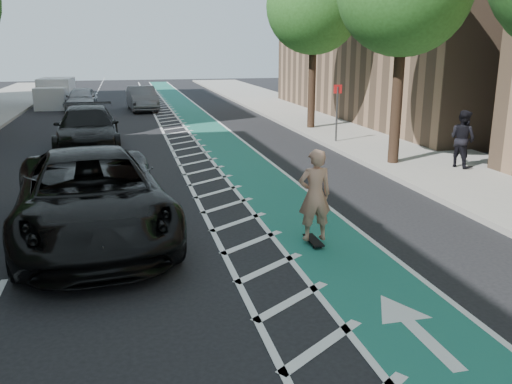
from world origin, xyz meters
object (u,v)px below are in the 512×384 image
object	(u,v)px
skateboarder	(315,195)
suv_near	(92,196)
suv_far	(88,129)
barrel_a	(76,204)

from	to	relation	value
skateboarder	suv_near	world-z (taller)	skateboarder
skateboarder	suv_far	bearing A→B (deg)	-66.76
suv_near	suv_far	xyz separation A→B (m)	(-0.66, 10.48, -0.07)
suv_near	suv_far	distance (m)	10.50
suv_near	skateboarder	bearing A→B (deg)	-24.65
suv_near	suv_far	bearing A→B (deg)	87.73
suv_near	barrel_a	world-z (taller)	suv_near
skateboarder	barrel_a	size ratio (longest dim) A/B	2.19
skateboarder	barrel_a	distance (m)	5.70
suv_near	barrel_a	distance (m)	1.45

